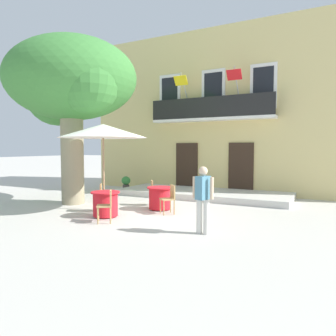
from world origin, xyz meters
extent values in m
plane|color=beige|center=(0.00, 0.00, 0.00)|extent=(120.00, 120.00, 0.00)
cube|color=#DBC67F|center=(0.42, 7.00, 3.75)|extent=(13.00, 4.00, 7.50)
cube|color=#332319|center=(-0.88, 4.97, 1.15)|extent=(1.10, 0.08, 2.30)
cube|color=#332319|center=(1.72, 4.97, 1.15)|extent=(1.10, 0.08, 2.30)
cube|color=silver|center=(-1.78, 4.96, 4.65)|extent=(1.10, 0.08, 1.90)
cube|color=black|center=(-1.78, 4.93, 4.65)|extent=(0.84, 0.04, 1.60)
cube|color=silver|center=(0.42, 4.96, 4.65)|extent=(1.10, 0.08, 1.90)
cube|color=black|center=(0.42, 4.93, 4.65)|extent=(0.84, 0.04, 1.60)
cube|color=silver|center=(2.62, 4.96, 4.65)|extent=(1.10, 0.08, 1.90)
cube|color=black|center=(2.62, 4.93, 4.65)|extent=(0.84, 0.04, 1.60)
cube|color=silver|center=(0.42, 4.67, 3.34)|extent=(5.60, 0.65, 0.12)
cube|color=black|center=(0.42, 4.38, 3.85)|extent=(5.60, 0.06, 0.90)
cylinder|color=#B2B2B7|center=(-0.78, 4.50, 4.75)|extent=(0.04, 0.95, 1.33)
cube|color=yellow|center=(-0.78, 4.05, 5.05)|extent=(0.60, 0.29, 0.38)
cylinder|color=#B2B2B7|center=(1.62, 4.50, 4.75)|extent=(0.04, 0.95, 1.33)
cube|color=red|center=(1.62, 4.05, 5.05)|extent=(0.60, 0.29, 0.38)
cylinder|color=#995638|center=(-1.88, 4.70, 3.52)|extent=(0.36, 0.36, 0.24)
ellipsoid|color=#4C8E38|center=(-1.88, 4.70, 3.88)|extent=(0.47, 0.47, 0.48)
cylinder|color=#995638|center=(-0.34, 4.70, 3.55)|extent=(0.34, 0.34, 0.30)
ellipsoid|color=#4C8E38|center=(-0.34, 4.70, 3.90)|extent=(0.44, 0.44, 0.42)
cylinder|color=slate|center=(1.19, 4.70, 3.52)|extent=(0.27, 0.27, 0.23)
ellipsoid|color=#38843D|center=(1.19, 4.70, 3.78)|extent=(0.35, 0.35, 0.31)
cylinder|color=#995638|center=(2.72, 4.70, 3.53)|extent=(0.32, 0.32, 0.26)
ellipsoid|color=#2D7533|center=(2.72, 4.70, 3.84)|extent=(0.42, 0.42, 0.36)
cube|color=silver|center=(0.42, 3.69, 0.12)|extent=(7.19, 2.62, 0.25)
cylinder|color=gray|center=(-3.27, -0.06, 1.61)|extent=(0.82, 0.82, 3.21)
ellipsoid|color=#3D7F38|center=(-3.27, -0.06, 4.56)|extent=(4.91, 4.42, 2.94)
sphere|color=#3D7F38|center=(-4.62, 0.55, 4.19)|extent=(2.45, 2.45, 2.45)
sphere|color=#3D7F38|center=(-2.04, -0.55, 4.32)|extent=(2.21, 2.21, 2.21)
cylinder|color=red|center=(-0.78, -1.29, 0.37)|extent=(0.74, 0.74, 0.68)
cylinder|color=red|center=(-0.78, -1.29, 0.74)|extent=(0.86, 0.86, 0.04)
cylinder|color=#2D2823|center=(-0.78, -1.29, 0.01)|extent=(0.44, 0.44, 0.03)
cylinder|color=tan|center=(-0.38, -2.13, 0.23)|extent=(0.04, 0.04, 0.45)
cylinder|color=tan|center=(-0.58, -1.86, 0.23)|extent=(0.04, 0.04, 0.45)
cylinder|color=tan|center=(-0.10, -1.93, 0.23)|extent=(0.04, 0.04, 0.45)
cylinder|color=tan|center=(-0.30, -1.66, 0.23)|extent=(0.04, 0.04, 0.45)
cube|color=tan|center=(-0.34, -1.90, 0.47)|extent=(0.56, 0.56, 0.04)
cube|color=tan|center=(-0.20, -1.79, 0.70)|extent=(0.26, 0.33, 0.42)
cylinder|color=tan|center=(-1.18, -0.44, 0.23)|extent=(0.04, 0.04, 0.45)
cylinder|color=tan|center=(-0.98, -0.72, 0.23)|extent=(0.04, 0.04, 0.45)
cylinder|color=tan|center=(-1.46, -0.64, 0.23)|extent=(0.04, 0.04, 0.45)
cylinder|color=tan|center=(-1.26, -0.92, 0.23)|extent=(0.04, 0.04, 0.45)
cube|color=tan|center=(-1.22, -0.68, 0.47)|extent=(0.56, 0.56, 0.04)
cube|color=tan|center=(-1.37, -0.78, 0.70)|extent=(0.25, 0.33, 0.42)
cylinder|color=red|center=(0.15, 0.43, 0.37)|extent=(0.74, 0.74, 0.68)
cylinder|color=red|center=(0.15, 0.43, 0.74)|extent=(0.86, 0.86, 0.04)
cylinder|color=#2D2823|center=(0.15, 0.43, 0.01)|extent=(0.44, 0.44, 0.03)
cylinder|color=tan|center=(0.69, -0.33, 0.23)|extent=(0.04, 0.04, 0.45)
cylinder|color=tan|center=(0.45, -0.10, 0.23)|extent=(0.04, 0.04, 0.45)
cylinder|color=tan|center=(0.93, -0.08, 0.23)|extent=(0.04, 0.04, 0.45)
cylinder|color=tan|center=(0.68, 0.15, 0.23)|extent=(0.04, 0.04, 0.45)
cube|color=tan|center=(0.69, -0.09, 0.47)|extent=(0.57, 0.57, 0.04)
cube|color=tan|center=(0.81, 0.04, 0.70)|extent=(0.30, 0.29, 0.42)
cylinder|color=tan|center=(-0.27, 1.26, 0.23)|extent=(0.04, 0.04, 0.45)
cylinder|color=tan|center=(-0.07, 0.99, 0.23)|extent=(0.04, 0.04, 0.45)
cylinder|color=tan|center=(-0.55, 1.06, 0.23)|extent=(0.04, 0.04, 0.45)
cylinder|color=tan|center=(-0.34, 0.79, 0.23)|extent=(0.04, 0.04, 0.45)
cube|color=tan|center=(-0.31, 1.03, 0.47)|extent=(0.56, 0.56, 0.04)
cube|color=tan|center=(-0.45, 0.92, 0.70)|extent=(0.26, 0.33, 0.42)
cylinder|color=#997A56|center=(-1.46, -0.52, 1.27)|extent=(0.06, 0.06, 2.55)
cylinder|color=#333333|center=(-1.46, -0.52, 0.04)|extent=(0.44, 0.44, 0.08)
cone|color=white|center=(-1.46, -0.52, 2.62)|extent=(2.90, 2.90, 0.45)
cylinder|color=#47423D|center=(-3.52, 3.71, 0.15)|extent=(0.32, 0.32, 0.30)
ellipsoid|color=#38843D|center=(-3.52, 3.71, 0.50)|extent=(0.42, 0.42, 0.40)
cylinder|color=silver|center=(2.40, -1.71, 0.42)|extent=(0.14, 0.14, 0.84)
cylinder|color=silver|center=(2.58, -1.71, 0.42)|extent=(0.14, 0.14, 0.84)
cube|color=teal|center=(2.49, -1.71, 1.12)|extent=(0.31, 0.39, 0.56)
sphere|color=beige|center=(2.49, -1.71, 1.52)|extent=(0.22, 0.22, 0.22)
cylinder|color=beige|center=(2.27, -1.71, 1.12)|extent=(0.09, 0.09, 0.52)
cylinder|color=beige|center=(2.71, -1.71, 1.12)|extent=(0.09, 0.09, 0.52)
camera|label=1|loc=(5.14, -8.68, 2.07)|focal=33.37mm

